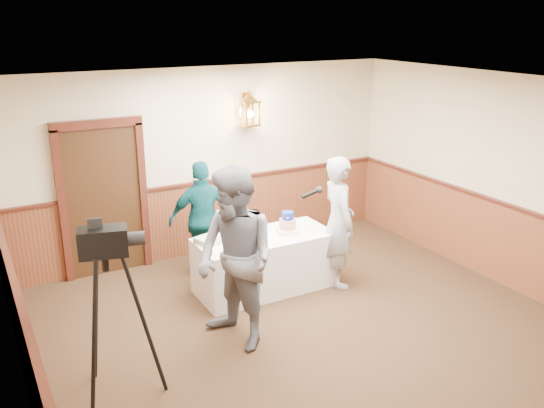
{
  "coord_description": "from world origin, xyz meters",
  "views": [
    {
      "loc": [
        -3.21,
        -4.25,
        3.49
      ],
      "look_at": [
        0.08,
        1.7,
        1.25
      ],
      "focal_mm": 38.0,
      "sensor_mm": 36.0,
      "label": 1
    }
  ],
  "objects": [
    {
      "name": "assistant_p",
      "position": [
        -0.43,
        2.73,
        0.82
      ],
      "size": [
        1.02,
        0.59,
        1.63
      ],
      "primitive_type": "imported",
      "rotation": [
        0.0,
        0.0,
        2.94
      ],
      "color": "#0C444A",
      "rests_on": "ground"
    },
    {
      "name": "tiered_cake",
      "position": [
        0.41,
        1.88,
        0.86
      ],
      "size": [
        0.35,
        0.35,
        0.29
      ],
      "rotation": [
        0.0,
        0.0,
        -0.3
      ],
      "color": "#FFEDC4",
      "rests_on": "display_table"
    },
    {
      "name": "interviewer",
      "position": [
        -0.82,
        0.87,
        1.01
      ],
      "size": [
        1.65,
        1.13,
        2.01
      ],
      "rotation": [
        0.0,
        0.0,
        -1.34
      ],
      "color": "slate",
      "rests_on": "ground"
    },
    {
      "name": "tv_camera_rig",
      "position": [
        -2.24,
        0.55,
        0.78
      ],
      "size": [
        0.68,
        0.63,
        1.73
      ],
      "rotation": [
        0.0,
        0.0,
        -0.25
      ],
      "color": "black",
      "rests_on": "ground"
    },
    {
      "name": "sheet_cake_yellow",
      "position": [
        -0.24,
        1.84,
        0.78
      ],
      "size": [
        0.34,
        0.28,
        0.06
      ],
      "primitive_type": "cube",
      "rotation": [
        0.0,
        0.0,
        0.2
      ],
      "color": "#F5DC92",
      "rests_on": "display_table"
    },
    {
      "name": "room_shell",
      "position": [
        -0.05,
        0.45,
        1.52
      ],
      "size": [
        6.02,
        7.02,
        2.81
      ],
      "color": "beige",
      "rests_on": "ground"
    },
    {
      "name": "baker",
      "position": [
        1.01,
        1.57,
        0.89
      ],
      "size": [
        0.54,
        0.72,
        1.78
      ],
      "primitive_type": "imported",
      "rotation": [
        0.0,
        0.0,
        1.39
      ],
      "color": "#939398",
      "rests_on": "ground"
    },
    {
      "name": "ground",
      "position": [
        0.0,
        0.0,
        0.0
      ],
      "size": [
        7.0,
        7.0,
        0.0
      ],
      "primitive_type": "plane",
      "color": "#322013",
      "rests_on": "ground"
    },
    {
      "name": "sheet_cake_green",
      "position": [
        -0.62,
        2.03,
        0.79
      ],
      "size": [
        0.4,
        0.36,
        0.08
      ],
      "primitive_type": "cube",
      "rotation": [
        0.0,
        0.0,
        0.28
      ],
      "color": "#A0CF92",
      "rests_on": "display_table"
    },
    {
      "name": "display_table",
      "position": [
        0.08,
        1.9,
        0.38
      ],
      "size": [
        1.8,
        0.8,
        0.75
      ],
      "primitive_type": "cube",
      "color": "white",
      "rests_on": "ground"
    }
  ]
}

